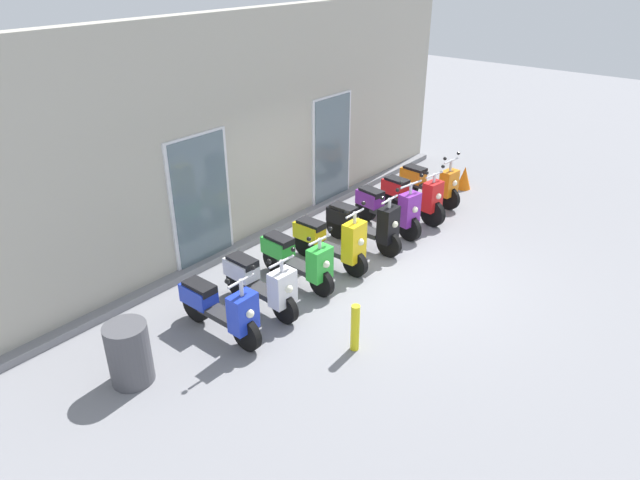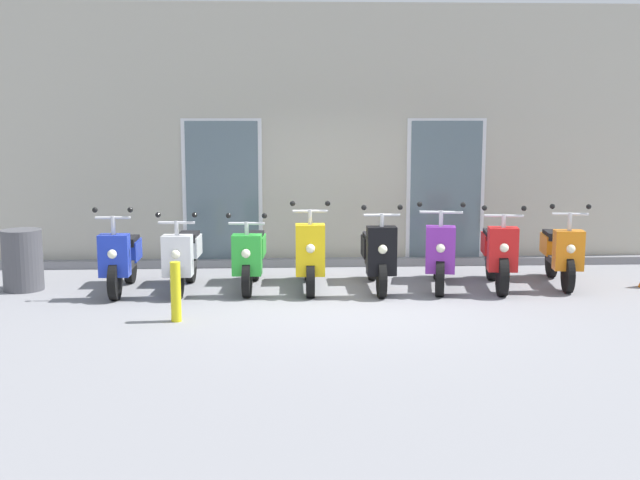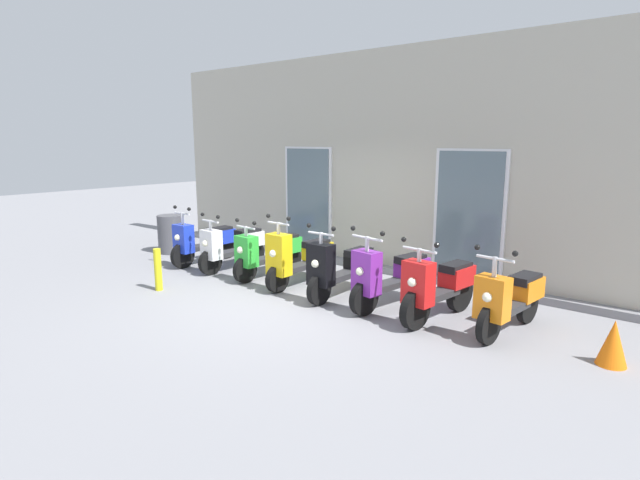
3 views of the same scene
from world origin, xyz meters
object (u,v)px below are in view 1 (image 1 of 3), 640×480
at_px(scooter_black, 364,224).
at_px(traffic_cone, 464,178).
at_px(scooter_blue, 220,308).
at_px(curb_bollard, 355,328).
at_px(scooter_yellow, 332,241).
at_px(scooter_green, 297,259).
at_px(trash_bin, 129,354).
at_px(scooter_purple, 389,208).
at_px(scooter_orange, 430,182).
at_px(scooter_red, 413,196).
at_px(scooter_white, 261,283).

bearing_deg(scooter_black, traffic_cone, -1.37).
height_order(scooter_blue, curb_bollard, scooter_blue).
distance_m(scooter_yellow, traffic_cone, 4.73).
height_order(scooter_green, trash_bin, scooter_green).
bearing_deg(scooter_purple, trash_bin, 178.82).
xyz_separation_m(scooter_blue, scooter_green, (1.73, 0.08, 0.01)).
distance_m(scooter_green, scooter_orange, 4.30).
distance_m(scooter_blue, traffic_cone, 7.25).
bearing_deg(curb_bollard, scooter_black, 32.94).
relative_size(scooter_orange, curb_bollard, 2.21).
distance_m(scooter_green, scooter_red, 3.38).
bearing_deg(scooter_orange, traffic_cone, -10.61).
height_order(scooter_blue, scooter_green, scooter_blue).
height_order(scooter_yellow, scooter_purple, scooter_yellow).
distance_m(scooter_yellow, scooter_black, 0.92).
bearing_deg(scooter_red, scooter_white, 179.52).
bearing_deg(scooter_red, traffic_cone, -2.42).
relative_size(scooter_black, traffic_cone, 3.13).
xyz_separation_m(scooter_yellow, scooter_black, (0.92, -0.03, -0.01)).
height_order(scooter_green, curb_bollard, scooter_green).
height_order(scooter_green, scooter_red, scooter_red).
bearing_deg(trash_bin, scooter_blue, -6.10).
distance_m(scooter_green, scooter_yellow, 0.80).
xyz_separation_m(scooter_white, traffic_cone, (6.42, -0.13, -0.20)).
height_order(scooter_purple, scooter_orange, scooter_purple).
bearing_deg(scooter_green, scooter_orange, 0.44).
bearing_deg(scooter_blue, scooter_orange, 1.12).
distance_m(scooter_white, scooter_black, 2.62).
xyz_separation_m(scooter_blue, scooter_yellow, (2.52, 0.01, 0.03)).
relative_size(scooter_black, scooter_red, 1.02).
xyz_separation_m(scooter_red, curb_bollard, (-4.19, -1.64, -0.12)).
height_order(scooter_black, scooter_orange, scooter_black).
bearing_deg(scooter_black, scooter_yellow, 178.29).
bearing_deg(trash_bin, curb_bollard, -38.27).
relative_size(scooter_white, curb_bollard, 2.16).
bearing_deg(scooter_black, trash_bin, 178.04).
bearing_deg(trash_bin, scooter_yellow, -2.02).
xyz_separation_m(scooter_black, scooter_orange, (2.59, 0.14, -0.01)).
relative_size(scooter_black, curb_bollard, 2.32).
height_order(scooter_white, trash_bin, scooter_white).
distance_m(scooter_blue, scooter_green, 1.73).
bearing_deg(scooter_purple, scooter_black, -176.85).
distance_m(scooter_green, trash_bin, 3.09).
height_order(scooter_black, curb_bollard, scooter_black).
xyz_separation_m(scooter_purple, curb_bollard, (-3.39, -1.68, -0.12)).
height_order(scooter_black, traffic_cone, scooter_black).
bearing_deg(scooter_yellow, scooter_green, 174.57).
xyz_separation_m(scooter_orange, curb_bollard, (-5.11, -1.77, -0.11)).
height_order(scooter_blue, scooter_orange, scooter_blue).
relative_size(scooter_white, scooter_black, 0.93).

